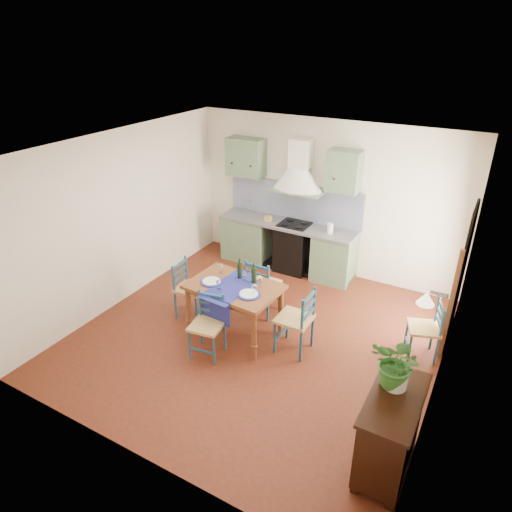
# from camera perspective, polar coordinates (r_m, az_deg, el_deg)

# --- Properties ---
(floor) EXTENTS (5.00, 5.00, 0.00)m
(floor) POSITION_cam_1_polar(r_m,az_deg,el_deg) (6.94, 0.22, -9.93)
(floor) COLOR #481C0F
(floor) RESTS_ON ground
(back_wall) EXTENTS (5.00, 0.96, 2.80)m
(back_wall) POSITION_cam_1_polar(r_m,az_deg,el_deg) (8.43, 5.06, 5.00)
(back_wall) COLOR silver
(back_wall) RESTS_ON ground
(right_wall) EXTENTS (0.26, 5.00, 2.80)m
(right_wall) POSITION_cam_1_polar(r_m,az_deg,el_deg) (5.87, 23.54, -4.28)
(right_wall) COLOR silver
(right_wall) RESTS_ON ground
(left_wall) EXTENTS (0.04, 5.00, 2.80)m
(left_wall) POSITION_cam_1_polar(r_m,az_deg,el_deg) (7.65, -16.41, 4.51)
(left_wall) COLOR silver
(left_wall) RESTS_ON ground
(ceiling) EXTENTS (5.00, 5.00, 0.01)m
(ceiling) POSITION_cam_1_polar(r_m,az_deg,el_deg) (5.74, 0.27, 13.22)
(ceiling) COLOR silver
(ceiling) RESTS_ON back_wall
(dining_table) EXTENTS (1.36, 1.04, 1.15)m
(dining_table) POSITION_cam_1_polar(r_m,az_deg,el_deg) (6.60, -2.74, -4.43)
(dining_table) COLOR brown
(dining_table) RESTS_ON ground
(chair_near) EXTENTS (0.49, 0.49, 0.91)m
(chair_near) POSITION_cam_1_polar(r_m,az_deg,el_deg) (6.39, -6.06, -8.54)
(chair_near) COLOR navy
(chair_near) RESTS_ON ground
(chair_far) EXTENTS (0.46, 0.46, 0.98)m
(chair_far) POSITION_cam_1_polar(r_m,az_deg,el_deg) (7.20, 0.76, -3.69)
(chair_far) COLOR navy
(chair_far) RESTS_ON ground
(chair_left) EXTENTS (0.48, 0.48, 0.93)m
(chair_left) POSITION_cam_1_polar(r_m,az_deg,el_deg) (7.24, -8.34, -4.01)
(chair_left) COLOR navy
(chair_left) RESTS_ON ground
(chair_right) EXTENTS (0.47, 0.47, 0.99)m
(chair_right) POSITION_cam_1_polar(r_m,az_deg,el_deg) (6.40, 5.10, -7.96)
(chair_right) COLOR navy
(chair_right) RESTS_ON ground
(chair_spare) EXTENTS (0.52, 0.52, 0.88)m
(chair_spare) POSITION_cam_1_polar(r_m,az_deg,el_deg) (6.72, 20.48, -8.53)
(chair_spare) COLOR navy
(chair_spare) RESTS_ON ground
(sideboard) EXTENTS (0.50, 1.05, 0.94)m
(sideboard) POSITION_cam_1_polar(r_m,az_deg,el_deg) (5.09, 16.36, -20.13)
(sideboard) COLOR black
(sideboard) RESTS_ON ground
(potted_plant) EXTENTS (0.61, 0.57, 0.55)m
(potted_plant) POSITION_cam_1_polar(r_m,az_deg,el_deg) (4.75, 17.32, -12.78)
(potted_plant) COLOR #306B29
(potted_plant) RESTS_ON sideboard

